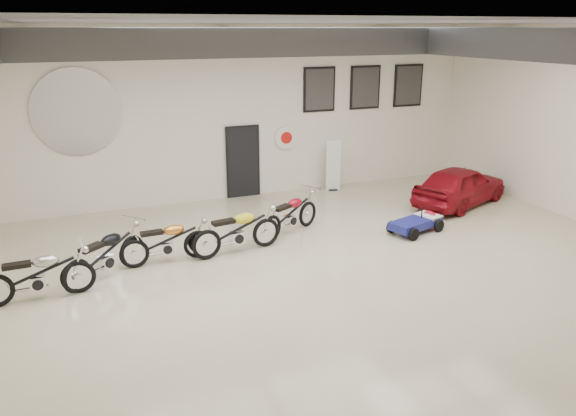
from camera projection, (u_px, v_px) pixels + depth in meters
name	position (u px, v px, depth m)	size (l,w,h in m)	color
floor	(310.00, 275.00, 11.69)	(16.00, 12.00, 0.01)	beige
ceiling	(313.00, 22.00, 10.15)	(16.00, 12.00, 0.01)	gray
back_wall	(225.00, 115.00, 16.19)	(16.00, 0.02, 5.00)	silver
ceiling_beams	(313.00, 37.00, 10.22)	(15.80, 11.80, 0.32)	slate
door	(243.00, 162.00, 16.78)	(0.92, 0.08, 2.10)	black
logo_plaque	(77.00, 112.00, 14.60)	(2.30, 0.06, 1.16)	silver
poster_left	(319.00, 89.00, 17.06)	(1.05, 0.08, 1.35)	black
poster_mid	(365.00, 87.00, 17.65)	(1.05, 0.08, 1.35)	black
poster_right	(408.00, 85.00, 18.23)	(1.05, 0.08, 1.35)	black
oil_sign	(286.00, 138.00, 17.09)	(0.72, 0.10, 0.72)	white
banner_stand	(333.00, 164.00, 17.47)	(0.46, 0.18, 1.68)	white
motorcycle_silver	(36.00, 274.00, 10.45)	(2.05, 0.63, 1.06)	silver
motorcycle_black	(105.00, 253.00, 11.36)	(2.10, 0.65, 1.09)	silver
motorcycle_gold	(166.00, 241.00, 12.13)	(1.97, 0.61, 1.03)	silver
motorcycle_yellow	(237.00, 230.00, 12.66)	(2.13, 0.66, 1.11)	silver
motorcycle_red	(290.00, 213.00, 13.85)	(2.03, 0.63, 1.05)	silver
go_kart	(420.00, 219.00, 14.09)	(1.75, 0.79, 0.64)	navy
vintage_car	(460.00, 185.00, 16.11)	(3.40, 1.37, 1.16)	maroon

